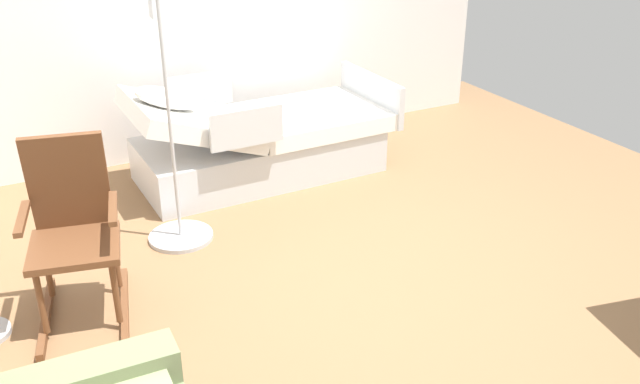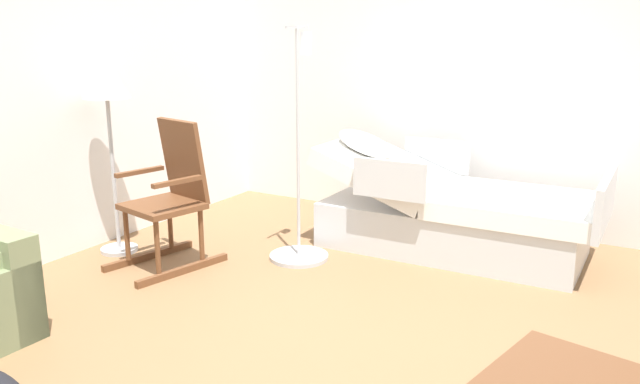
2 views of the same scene
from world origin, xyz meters
The scene contains 4 objects.
ground_plane centered at (0.00, 0.00, 0.00)m, with size 6.30×6.30×0.00m, color olive.
hospital_bed centered at (1.78, 0.03, 0.29)m, with size 1.05×2.13×0.92m.
rocking_chair centered at (0.48, 1.69, 0.50)m, with size 0.84×0.63×1.05m.
iv_pole centered at (1.03, 0.95, 0.25)m, with size 0.44×0.44×1.69m.
Camera 1 is at (-3.14, 2.03, 2.37)m, focal length 38.97 mm.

